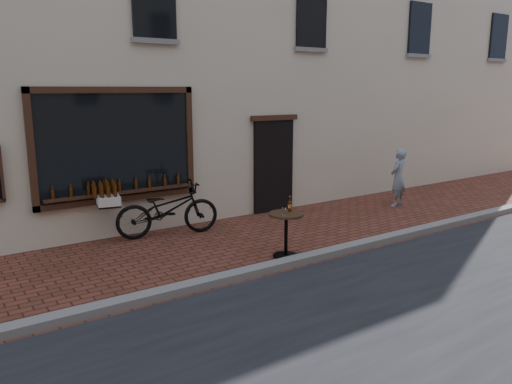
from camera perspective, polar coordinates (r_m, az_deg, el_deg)
ground at (r=8.48m, az=5.46°, el=-8.56°), size 90.00×90.00×0.00m
kerb at (r=8.60m, az=4.61°, el=-7.81°), size 90.00×0.25×0.12m
shop_building at (r=13.74m, az=-12.82°, el=20.12°), size 28.00×6.20×10.00m
cargo_bicycle at (r=10.20m, az=-10.31°, el=-1.91°), size 2.53×1.11×1.17m
bistro_table at (r=8.80m, az=3.47°, el=-3.86°), size 0.62×0.62×1.07m
pedestrian at (r=13.09m, az=15.93°, el=1.59°), size 0.61×0.49×1.45m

